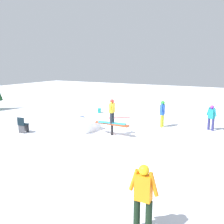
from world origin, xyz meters
TOP-DOWN VIEW (x-y plane):
  - ground_plane at (0.00, 0.00)m, footprint 60.00×60.00m
  - rail_feature at (0.00, 0.00)m, footprint 1.96×0.39m
  - snow_kicker_ramp at (-2.12, 0.12)m, footprint 1.88×1.60m
  - main_rider_on_rail at (0.00, 0.00)m, footprint 1.57×0.72m
  - bystander_orange at (4.27, -6.34)m, footprint 0.71×0.24m
  - bystander_teal at (4.44, 3.56)m, footprint 0.61×0.37m
  - bystander_blue at (1.78, 2.97)m, footprint 0.27×0.71m
  - loose_snowboard_navy at (-3.58, 2.61)m, footprint 1.21×0.94m
  - loose_snowboard_coral at (-1.57, 3.92)m, footprint 1.36×1.15m
  - folding_chair at (-4.49, -1.93)m, footprint 0.49×0.49m
  - backpack_on_snow at (-3.73, 4.79)m, footprint 0.33×0.37m

SIDE VIEW (x-z plane):
  - ground_plane at x=0.00m, z-range 0.00..0.00m
  - loose_snowboard_navy at x=-3.58m, z-range 0.00..0.02m
  - loose_snowboard_coral at x=-1.57m, z-range 0.00..0.02m
  - backpack_on_snow at x=-3.73m, z-range 0.00..0.34m
  - snow_kicker_ramp at x=-2.12m, z-range 0.00..0.52m
  - folding_chair at x=-4.49m, z-range -0.03..0.85m
  - rail_feature at x=0.00m, z-range 0.22..0.87m
  - bystander_teal at x=4.44m, z-range 0.09..1.53m
  - bystander_blue at x=1.78m, z-range 0.10..1.67m
  - bystander_orange at x=4.27m, z-range 0.10..1.68m
  - main_rider_on_rail at x=0.00m, z-range 0.62..1.90m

